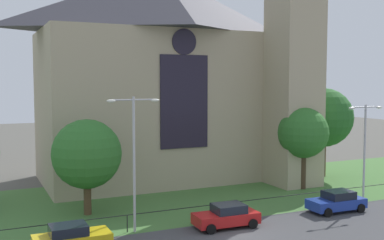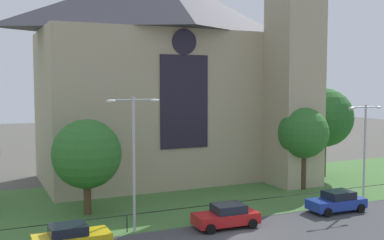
% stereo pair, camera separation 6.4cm
% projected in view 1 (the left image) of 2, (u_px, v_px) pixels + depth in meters
% --- Properties ---
extents(ground, '(160.00, 160.00, 0.00)m').
position_uv_depth(ground, '(175.00, 196.00, 38.89)').
color(ground, '#56544C').
extents(road_asphalt, '(120.00, 8.00, 0.01)m').
position_uv_depth(road_asphalt, '(252.00, 240.00, 28.01)').
color(road_asphalt, '#424244').
rests_on(road_asphalt, ground).
extents(grass_verge, '(120.00, 20.00, 0.01)m').
position_uv_depth(grass_verge, '(185.00, 202.00, 37.07)').
color(grass_verge, '#477538').
rests_on(grass_verge, ground).
extents(church_building, '(23.20, 16.20, 26.00)m').
position_uv_depth(church_building, '(169.00, 73.00, 45.50)').
color(church_building, tan).
rests_on(church_building, ground).
extents(iron_railing, '(31.73, 0.07, 1.13)m').
position_uv_depth(iron_railing, '(238.00, 204.00, 32.67)').
color(iron_railing, black).
rests_on(iron_railing, ground).
extents(tree_right_near, '(4.44, 4.44, 7.19)m').
position_uv_depth(tree_right_near, '(303.00, 133.00, 41.27)').
color(tree_right_near, '#423021').
rests_on(tree_right_near, ground).
extents(tree_left_near, '(4.90, 4.90, 6.79)m').
position_uv_depth(tree_left_near, '(87.00, 154.00, 33.12)').
color(tree_left_near, '#4C3823').
rests_on(tree_left_near, ground).
extents(tree_right_far, '(5.83, 5.83, 8.81)m').
position_uv_depth(tree_right_far, '(323.00, 118.00, 46.78)').
color(tree_right_far, brown).
rests_on(tree_right_far, ground).
extents(streetlamp_near, '(3.37, 0.26, 8.48)m').
position_uv_depth(streetlamp_near, '(134.00, 147.00, 29.14)').
color(streetlamp_near, '#B2B2B7').
rests_on(streetlamp_near, ground).
extents(streetlamp_far, '(3.37, 0.26, 7.63)m').
position_uv_depth(streetlamp_far, '(365.00, 139.00, 37.01)').
color(streetlamp_far, '#B2B2B7').
rests_on(streetlamp_far, ground).
extents(parked_car_yellow, '(4.22, 2.05, 1.51)m').
position_uv_depth(parked_car_yellow, '(71.00, 238.00, 26.11)').
color(parked_car_yellow, gold).
rests_on(parked_car_yellow, ground).
extents(parked_car_red, '(4.28, 2.18, 1.51)m').
position_uv_depth(parked_car_red, '(227.00, 216.00, 30.45)').
color(parked_car_red, '#B21919').
rests_on(parked_car_red, ground).
extents(parked_car_blue, '(4.25, 2.12, 1.51)m').
position_uv_depth(parked_car_blue, '(337.00, 201.00, 34.17)').
color(parked_car_blue, '#1E3899').
rests_on(parked_car_blue, ground).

